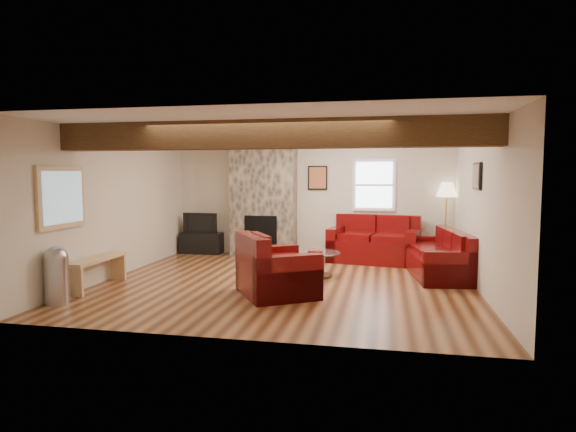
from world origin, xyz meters
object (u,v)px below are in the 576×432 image
(television, at_px, (201,223))
(floor_lamp, at_px, (447,194))
(loveseat, at_px, (374,239))
(coffee_table, at_px, (315,264))
(armchair_red, at_px, (277,264))
(tv_cabinet, at_px, (202,243))
(sofa_three, at_px, (436,253))

(television, bearing_deg, floor_lamp, 0.02)
(loveseat, xyz_separation_m, television, (-3.83, 0.30, 0.23))
(coffee_table, bearing_deg, armchair_red, -105.20)
(armchair_red, xyz_separation_m, floor_lamp, (2.76, 3.30, 0.93))
(coffee_table, bearing_deg, tv_cabinet, 145.91)
(loveseat, relative_size, tv_cabinet, 1.88)
(sofa_three, xyz_separation_m, coffee_table, (-2.07, -0.51, -0.18))
(loveseat, relative_size, armchair_red, 1.57)
(television, bearing_deg, coffee_table, -34.09)
(sofa_three, distance_m, loveseat, 1.58)
(armchair_red, xyz_separation_m, television, (-2.49, 3.30, 0.24))
(tv_cabinet, bearing_deg, loveseat, -4.48)
(sofa_three, distance_m, television, 5.14)
(armchair_red, bearing_deg, loveseat, -55.97)
(sofa_three, relative_size, floor_lamp, 1.27)
(loveseat, bearing_deg, sofa_three, -35.71)
(coffee_table, bearing_deg, loveseat, 59.33)
(tv_cabinet, xyz_separation_m, floor_lamp, (5.25, 0.00, 1.15))
(loveseat, distance_m, floor_lamp, 1.72)
(armchair_red, height_order, floor_lamp, floor_lamp)
(armchair_red, bearing_deg, tv_cabinet, 5.06)
(coffee_table, height_order, floor_lamp, floor_lamp)
(sofa_three, relative_size, armchair_red, 1.83)
(armchair_red, distance_m, tv_cabinet, 4.14)
(armchair_red, relative_size, tv_cabinet, 1.20)
(television, relative_size, floor_lamp, 0.49)
(coffee_table, distance_m, floor_lamp, 3.29)
(armchair_red, height_order, television, television)
(tv_cabinet, distance_m, floor_lamp, 5.37)
(coffee_table, bearing_deg, television, 145.91)
(coffee_table, height_order, television, television)
(loveseat, bearing_deg, armchair_red, -104.21)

